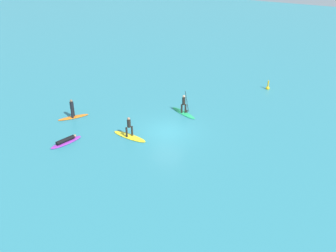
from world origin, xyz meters
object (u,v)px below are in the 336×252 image
Objects in this scene: surfer_on_orange_board at (73,113)px; surfer_on_yellow_board at (129,133)px; surfer_on_green_board at (184,109)px; surfer_on_purple_board at (66,141)px; marker_buoy at (268,87)px.

surfer_on_yellow_board is (6.24, -0.87, -0.11)m from surfer_on_orange_board.
surfer_on_green_board is (2.37, 5.76, 0.06)m from surfer_on_yellow_board.
surfer_on_purple_board is at bearing 43.82° from surfer_on_yellow_board.
surfer_on_yellow_board is at bearing -119.30° from marker_buoy.
surfer_on_orange_board reaches higher than surfer_on_purple_board.
surfer_on_green_board reaches higher than surfer_on_orange_board.
marker_buoy is at bearing 173.08° from surfer_on_orange_board.
surfer_on_purple_board is 5.03m from surfer_on_yellow_board.
surfer_on_yellow_board is at bearing 121.57° from surfer_on_orange_board.
surfer_on_green_board is at bearing 159.13° from surfer_on_orange_board.
surfer_on_purple_board is 4.33m from surfer_on_orange_board.
surfer_on_yellow_board reaches higher than surfer_on_purple_board.
surfer_on_orange_board is 19.89m from marker_buoy.
surfer_on_purple_board is at bearing 68.98° from surfer_on_orange_board.
marker_buoy is at bearing -15.63° from surfer_on_purple_board.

